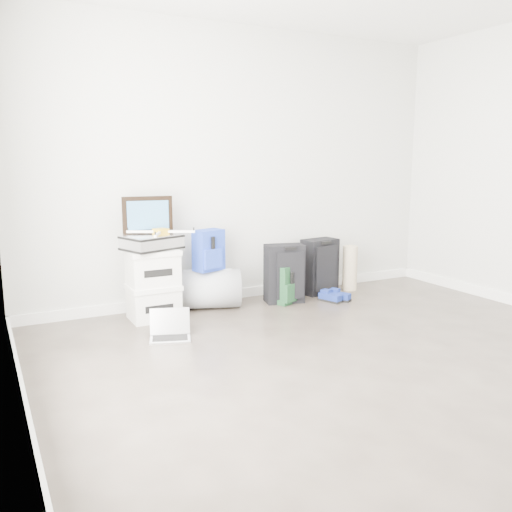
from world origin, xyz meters
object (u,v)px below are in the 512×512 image
carry_on (320,266)px  laptop (170,331)px  briefcase (152,242)px  large_suitcase (285,274)px  boxes_stack (153,284)px  duffel_bag (208,289)px

carry_on → laptop: (-1.89, -0.67, -0.24)m
briefcase → large_suitcase: (1.34, -0.04, -0.41)m
large_suitcase → boxes_stack: bearing=-168.2°
briefcase → carry_on: (1.85, 0.09, -0.41)m
briefcase → carry_on: size_ratio=0.78×
briefcase → duffel_bag: 0.78m
boxes_stack → duffel_bag: (0.58, 0.11, -0.13)m
duffel_bag → laptop: duffel_bag is taller
boxes_stack → duffel_bag: bearing=10.5°
boxes_stack → large_suitcase: (1.34, -0.04, -0.03)m
large_suitcase → laptop: size_ratio=1.55×
briefcase → duffel_bag: briefcase is taller
duffel_bag → boxes_stack: bearing=-149.9°
duffel_bag → laptop: (-0.62, -0.69, -0.13)m
large_suitcase → laptop: 1.50m
large_suitcase → carry_on: carry_on is taller
briefcase → duffel_bag: bearing=-8.4°
large_suitcase → briefcase: bearing=-168.2°
duffel_bag → laptop: 0.93m
duffel_bag → carry_on: (1.28, -0.02, 0.11)m
large_suitcase → laptop: bearing=-145.3°
briefcase → laptop: briefcase is taller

